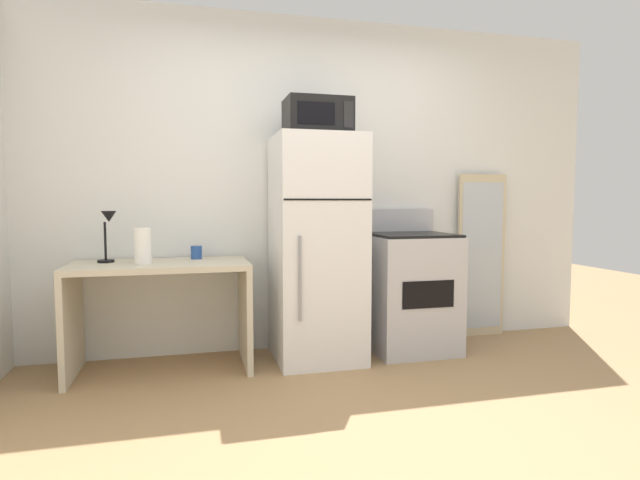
% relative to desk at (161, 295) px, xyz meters
% --- Properties ---
extents(ground_plane, '(12.00, 12.00, 0.00)m').
position_rel_desk_xyz_m(ground_plane, '(1.13, -1.32, -0.53)').
color(ground_plane, '#9E7A51').
extents(wall_back_white, '(5.00, 0.10, 2.60)m').
position_rel_desk_xyz_m(wall_back_white, '(1.13, 0.38, 0.77)').
color(wall_back_white, silver).
rests_on(wall_back_white, ground).
extents(desk, '(1.19, 0.62, 0.75)m').
position_rel_desk_xyz_m(desk, '(0.00, 0.00, 0.00)').
color(desk, beige).
rests_on(desk, ground).
extents(desk_lamp, '(0.14, 0.12, 0.35)m').
position_rel_desk_xyz_m(desk_lamp, '(-0.34, 0.09, 0.46)').
color(desk_lamp, black).
rests_on(desk_lamp, desk).
extents(coffee_mug, '(0.08, 0.08, 0.09)m').
position_rel_desk_xyz_m(coffee_mug, '(0.24, 0.16, 0.27)').
color(coffee_mug, '#264C99').
rests_on(coffee_mug, desk).
extents(paper_towel_roll, '(0.11, 0.11, 0.24)m').
position_rel_desk_xyz_m(paper_towel_roll, '(-0.11, -0.05, 0.34)').
color(paper_towel_roll, white).
rests_on(paper_towel_roll, desk).
extents(refrigerator, '(0.62, 0.67, 1.64)m').
position_rel_desk_xyz_m(refrigerator, '(1.10, -0.02, 0.29)').
color(refrigerator, white).
rests_on(refrigerator, ground).
extents(microwave, '(0.46, 0.35, 0.26)m').
position_rel_desk_xyz_m(microwave, '(1.10, -0.04, 1.24)').
color(microwave, black).
rests_on(microwave, refrigerator).
extents(oven_range, '(0.63, 0.61, 1.10)m').
position_rel_desk_xyz_m(oven_range, '(1.87, 0.01, -0.06)').
color(oven_range, '#B7B7BC').
rests_on(oven_range, ground).
extents(leaning_mirror, '(0.44, 0.03, 1.40)m').
position_rel_desk_xyz_m(leaning_mirror, '(2.64, 0.27, 0.17)').
color(leaning_mirror, '#C6B793').
rests_on(leaning_mirror, ground).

